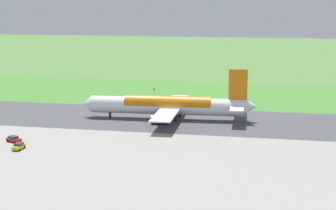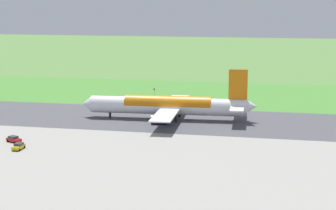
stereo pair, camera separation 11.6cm
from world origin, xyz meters
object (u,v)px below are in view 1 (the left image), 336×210
airliner_main (169,106)px  traffic_cone_orange (138,95)px  service_car_followme (14,139)px  service_car_ops (19,146)px  no_stopping_sign (154,91)px

airliner_main → traffic_cone_orange: airliner_main is taller
airliner_main → traffic_cone_orange: 45.20m
service_car_followme → service_car_ops: size_ratio=1.08×
no_stopping_sign → traffic_cone_orange: 6.58m
no_stopping_sign → airliner_main: bearing=109.2°
traffic_cone_orange → airliner_main: bearing=117.2°
service_car_ops → traffic_cone_orange: bearing=-95.5°
service_car_followme → airliner_main: bearing=-132.3°
service_car_followme → no_stopping_sign: size_ratio=1.76×
airliner_main → service_car_ops: 51.70m
airliner_main → service_car_ops: bearing=56.5°
airliner_main → service_car_followme: airliner_main is taller
no_stopping_sign → traffic_cone_orange: (5.35, 3.62, -1.27)m
airliner_main → service_car_ops: airliner_main is taller
service_car_ops → service_car_followme: bearing=-54.7°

